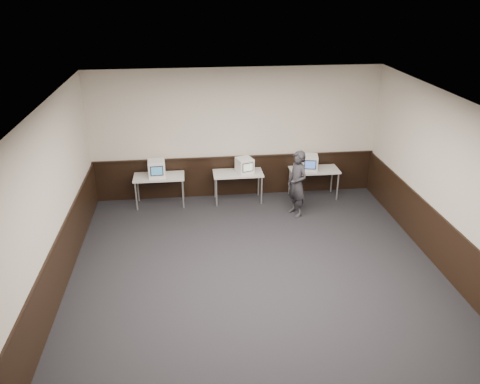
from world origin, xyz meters
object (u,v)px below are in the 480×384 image
object	(u,v)px
desk_center	(238,175)
desk_right	(314,172)
emac_left	(157,169)
person	(297,184)
emac_center	(245,165)
emac_right	(310,163)
desk_left	(159,179)

from	to	relation	value
desk_center	desk_right	bearing A→B (deg)	0.00
emac_left	person	distance (m)	3.32
desk_center	emac_left	distance (m)	1.96
emac_left	emac_center	xyz separation A→B (m)	(2.10, 0.00, -0.02)
desk_right	emac_right	size ratio (longest dim) A/B	2.60
emac_left	person	xyz separation A→B (m)	(3.20, -0.89, -0.17)
emac_left	desk_center	bearing A→B (deg)	-3.54
desk_left	desk_center	xyz separation A→B (m)	(1.90, 0.00, 0.00)
desk_left	person	bearing A→B (deg)	-15.90
desk_left	emac_center	distance (m)	2.08
desk_center	emac_left	world-z (taller)	emac_left
desk_right	person	size ratio (longest dim) A/B	0.77
desk_center	emac_right	size ratio (longest dim) A/B	2.60
desk_right	person	world-z (taller)	person
desk_left	desk_right	distance (m)	3.80
desk_center	desk_left	bearing A→B (deg)	180.00
emac_left	emac_right	xyz separation A→B (m)	(3.71, -0.01, -0.01)
emac_left	person	bearing A→B (deg)	-19.43
desk_right	emac_left	xyz separation A→B (m)	(-3.84, -0.01, 0.27)
desk_right	emac_right	xyz separation A→B (m)	(-0.13, -0.02, 0.26)
emac_right	desk_right	bearing A→B (deg)	20.20
desk_right	person	xyz separation A→B (m)	(-0.64, -0.90, 0.10)
desk_left	emac_right	bearing A→B (deg)	-0.34
emac_left	desk_left	bearing A→B (deg)	14.43
desk_left	emac_left	bearing A→B (deg)	-161.65
emac_left	person	world-z (taller)	person
emac_right	person	bearing A→B (deg)	-109.05
desk_center	desk_right	distance (m)	1.90
desk_left	person	xyz separation A→B (m)	(3.16, -0.90, 0.10)
desk_left	desk_center	bearing A→B (deg)	0.00
emac_center	emac_right	world-z (taller)	emac_right
desk_left	desk_right	world-z (taller)	same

